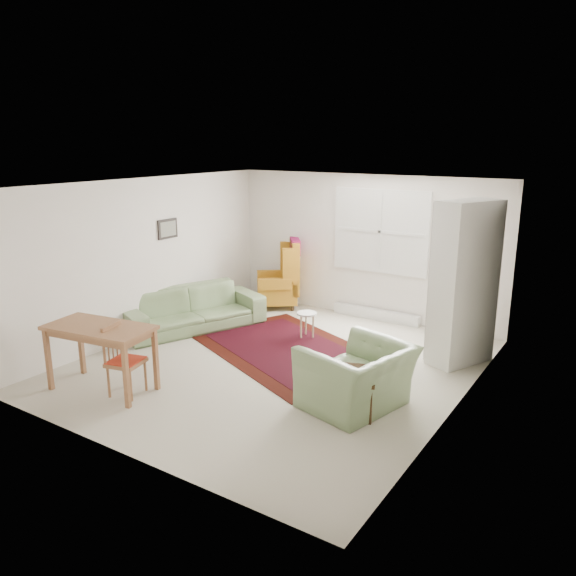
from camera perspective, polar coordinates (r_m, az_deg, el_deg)
The scene contains 10 objects.
room at distance 7.72m, azimuth -0.24°, elevation 1.32°, with size 5.04×5.54×2.51m.
rug at distance 8.47m, azimuth 0.05°, elevation -6.24°, with size 3.03×1.95×0.03m, color black, non-canonical shape.
sofa at distance 9.42m, azimuth -9.72°, elevation -1.33°, with size 2.34×0.92×0.94m, color #6F875A.
armchair at distance 6.64m, azimuth 7.02°, elevation -8.37°, with size 1.17×1.02×0.91m, color #6F875A.
wingback_chair at distance 10.46m, azimuth -1.15°, elevation 1.51°, with size 0.75×0.79×1.30m, color #B97B1C, non-canonical shape.
coffee_table at distance 6.63m, azimuth 6.47°, elevation -10.42°, with size 0.59×0.59×0.49m, color #3B2512, non-canonical shape.
stool at distance 8.94m, azimuth 1.91°, elevation -3.76°, with size 0.31×0.31×0.42m, color white, non-canonical shape.
cabinet at distance 8.10m, azimuth 17.48°, elevation 0.44°, with size 0.48×0.91×2.29m, color silver, non-canonical shape.
desk at distance 7.43m, azimuth -18.38°, elevation -6.76°, with size 1.33×0.67×0.84m, color brown, non-canonical shape.
desk_chair at distance 7.20m, azimuth -16.15°, elevation -7.07°, with size 0.39×0.39×0.89m, color brown, non-canonical shape.
Camera 1 is at (4.13, -6.07, 3.06)m, focal length 35.00 mm.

